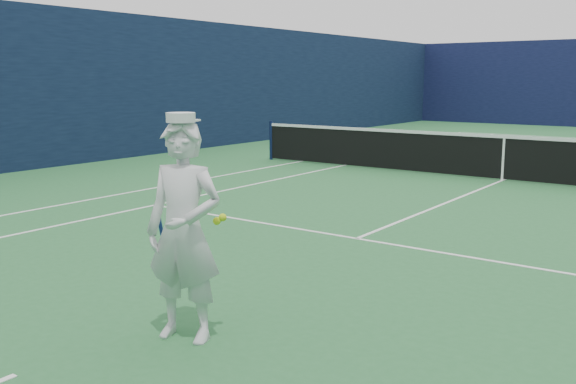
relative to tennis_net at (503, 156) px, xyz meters
The scene contains 5 objects.
ground 0.55m from the tennis_net, ahead, with size 80.00×80.00×0.00m, color #276634.
court_markings 0.55m from the tennis_net, ahead, with size 11.03×23.83×0.01m.
windscreen_fence 1.45m from the tennis_net, ahead, with size 20.12×36.12×4.00m.
tennis_net is the anchor object (origin of this frame).
tennis_player 10.32m from the tennis_net, 86.99° to the right, with size 0.87×0.62×1.95m.
Camera 1 is at (4.34, -14.05, 2.22)m, focal length 40.00 mm.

